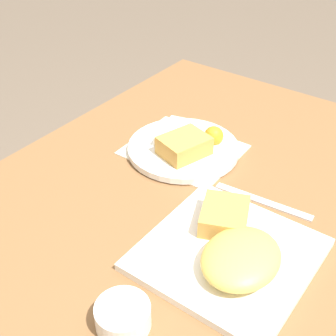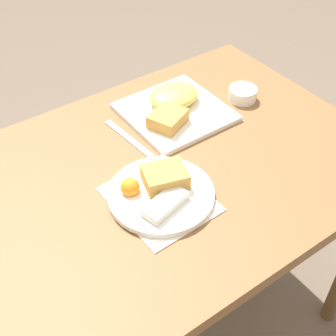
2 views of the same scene
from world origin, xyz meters
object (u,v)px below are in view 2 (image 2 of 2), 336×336
plate_oval_far (160,191)px  butter_knife (129,138)px  sauce_ramekin (243,94)px  plate_square_near (174,107)px

plate_oval_far → butter_knife: size_ratio=1.25×
sauce_ramekin → butter_knife: size_ratio=0.41×
plate_oval_far → butter_knife: bearing=-103.1°
butter_knife → plate_square_near: bearing=93.8°
plate_square_near → plate_oval_far: plate_square_near is taller
plate_square_near → sauce_ramekin: plate_square_near is taller
plate_oval_far → sauce_ramekin: plate_oval_far is taller
plate_oval_far → sauce_ramekin: bearing=-156.4°
plate_square_near → butter_knife: 0.17m
butter_knife → sauce_ramekin: bearing=79.4°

